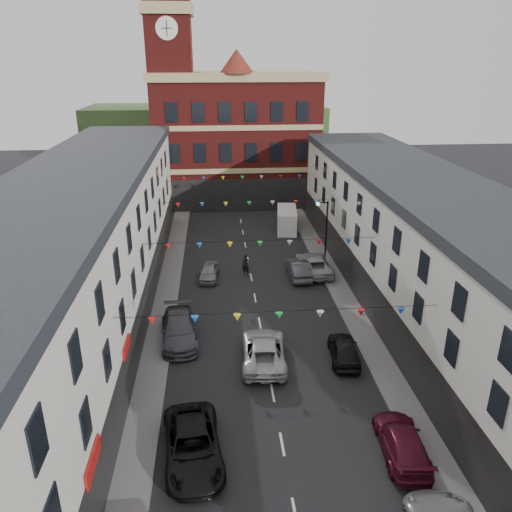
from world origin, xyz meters
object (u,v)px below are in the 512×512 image
object	(u,v)px
pedestrian	(246,265)
car_right_d	(344,350)
car_left_d	(179,329)
car_right_e	(299,269)
street_lamp	(324,225)
car_right_f	(314,264)
white_van	(287,220)
car_right_c	(402,442)
car_left_c	(193,446)
moving_car	(264,350)
car_left_e	(209,272)

from	to	relation	value
pedestrian	car_right_d	bearing A→B (deg)	-45.79
car_left_d	car_right_e	bearing A→B (deg)	40.56
street_lamp	car_right_f	size ratio (longest dim) A/B	1.04
car_left_d	white_van	size ratio (longest dim) A/B	1.08
car_right_c	car_right_d	xyz separation A→B (m)	(-0.73, 8.05, 0.02)
pedestrian	white_van	bearing A→B (deg)	89.46
street_lamp	pedestrian	world-z (taller)	street_lamp
car_left_c	pedestrian	bearing A→B (deg)	73.65
car_left_d	street_lamp	bearing A→B (deg)	39.99
car_right_f	white_van	size ratio (longest dim) A/B	1.09
street_lamp	car_right_f	xyz separation A→B (m)	(-1.05, -1.43, -3.11)
car_right_c	pedestrian	distance (m)	22.40
pedestrian	car_right_c	bearing A→B (deg)	-51.44
car_left_c	white_van	bearing A→B (deg)	68.58
white_van	pedestrian	size ratio (longest dim) A/B	2.83
car_right_e	moving_car	world-z (taller)	moving_car
car_left_e	car_right_c	size ratio (longest dim) A/B	0.78
car_left_c	car_left_d	xyz separation A→B (m)	(-1.24, 10.72, 0.04)
car_right_d	car_right_e	world-z (taller)	car_right_e
car_right_d	moving_car	bearing A→B (deg)	3.41
street_lamp	car_right_e	size ratio (longest dim) A/B	1.31
car_left_c	pedestrian	size ratio (longest dim) A/B	3.05
car_right_d	white_van	size ratio (longest dim) A/B	0.79
car_left_c	car_right_e	bearing A→B (deg)	61.73
street_lamp	car_right_f	bearing A→B (deg)	-126.26
car_left_e	street_lamp	bearing A→B (deg)	16.38
car_left_c	car_right_c	world-z (taller)	car_left_c
car_left_d	pedestrian	size ratio (longest dim) A/B	3.05
street_lamp	car_right_c	distance (m)	23.35
car_left_d	moving_car	xyz separation A→B (m)	(5.32, -2.94, -0.03)
moving_car	car_right_e	bearing A→B (deg)	-104.73
street_lamp	moving_car	bearing A→B (deg)	-114.41
street_lamp	white_van	world-z (taller)	street_lamp
car_left_c	moving_car	bearing A→B (deg)	56.27
car_right_c	moving_car	distance (m)	10.04
car_left_c	white_van	size ratio (longest dim) A/B	1.08
car_left_e	car_right_e	world-z (taller)	car_right_e
car_left_c	car_right_c	bearing A→B (deg)	-8.94
street_lamp	moving_car	world-z (taller)	street_lamp
car_right_f	car_left_e	bearing A→B (deg)	3.36
moving_car	pedestrian	distance (m)	13.33
car_right_d	car_right_e	xyz separation A→B (m)	(-0.73, 12.77, 0.04)
car_left_c	car_right_d	world-z (taller)	car_left_c
car_right_e	street_lamp	bearing A→B (deg)	-138.60
moving_car	car_left_e	bearing A→B (deg)	-71.18
moving_car	car_left_c	bearing A→B (deg)	66.18
street_lamp	car_left_c	xyz separation A→B (m)	(-10.81, -22.60, -3.12)
car_right_f	car_right_c	bearing A→B (deg)	89.73
car_left_d	car_left_e	size ratio (longest dim) A/B	1.51
street_lamp	car_right_c	bearing A→B (deg)	-92.60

